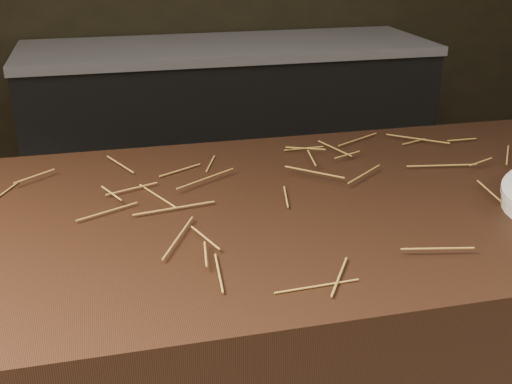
# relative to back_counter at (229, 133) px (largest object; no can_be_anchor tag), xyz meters

# --- Properties ---
(back_counter) EXTENTS (1.82, 0.62, 0.84)m
(back_counter) POSITION_rel_back_counter_xyz_m (0.00, 0.00, 0.00)
(back_counter) COLOR black
(back_counter) RESTS_ON ground
(straw_bedding) EXTENTS (1.40, 0.60, 0.02)m
(straw_bedding) POSITION_rel_back_counter_xyz_m (-0.30, -1.88, 0.49)
(straw_bedding) COLOR #A26F34
(straw_bedding) RESTS_ON main_counter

